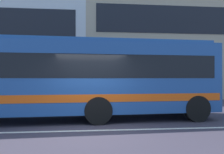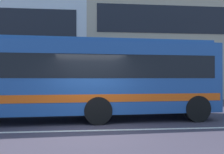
# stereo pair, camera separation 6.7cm
# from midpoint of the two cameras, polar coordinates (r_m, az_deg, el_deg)

# --- Properties ---
(ground_plane) EXTENTS (160.00, 160.00, 0.00)m
(ground_plane) POSITION_cam_midpoint_polar(r_m,az_deg,el_deg) (7.57, -5.12, -12.98)
(ground_plane) COLOR #3B3542
(lane_centre_line) EXTENTS (60.00, 0.16, 0.01)m
(lane_centre_line) POSITION_cam_midpoint_polar(r_m,az_deg,el_deg) (7.57, -5.12, -12.96)
(lane_centre_line) COLOR silver
(lane_centre_line) RESTS_ON ground_plane
(apartment_block_right) EXTENTS (19.10, 9.86, 10.65)m
(apartment_block_right) POSITION_cam_midpoint_polar(r_m,az_deg,el_deg) (24.29, 16.96, 8.37)
(apartment_block_right) COLOR tan
(apartment_block_right) RESTS_ON ground_plane
(transit_bus) EXTENTS (11.06, 3.10, 3.15)m
(transit_bus) POSITION_cam_midpoint_polar(r_m,az_deg,el_deg) (9.45, -8.32, 0.16)
(transit_bus) COLOR #214C91
(transit_bus) RESTS_ON ground_plane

